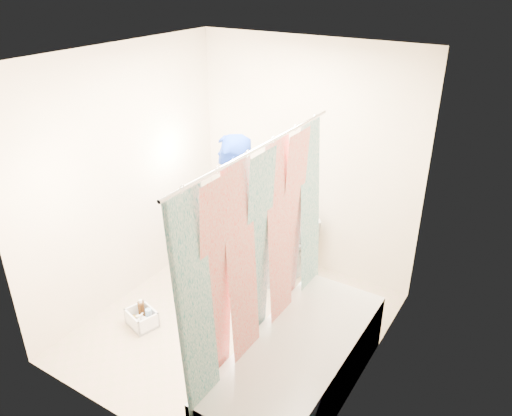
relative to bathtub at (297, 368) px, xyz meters
The scene contains 14 objects.
floor 0.99m from the bathtub, 153.43° to the left, with size 2.60×2.60×0.00m, color tan.
ceiling 2.33m from the bathtub, 153.43° to the left, with size 2.40×2.60×0.02m, color white.
wall_back 2.14m from the bathtub, 116.23° to the left, with size 2.40×0.02×2.40m, color beige.
wall_front 1.54m from the bathtub, 134.17° to the right, with size 2.40×0.02×2.40m, color beige.
wall_left 2.29m from the bathtub, 168.29° to the left, with size 0.02×2.60×2.40m, color beige.
wall_right 1.08m from the bathtub, 50.53° to the left, with size 0.02×2.60×2.40m, color beige.
bathtub is the anchor object (origin of this frame).
curtain_rod 1.71m from the bathtub, behind, with size 0.02×0.02×1.90m, color silver.
shower_curtain 0.82m from the bathtub, behind, with size 0.06×1.75×1.80m, color white.
toilet 1.59m from the bathtub, 122.57° to the left, with size 0.37×0.65×0.66m, color silver.
tank_lid 1.53m from the bathtub, 125.71° to the left, with size 0.41×0.18×0.03m, color silver.
tank_internals 1.77m from the bathtub, 118.74° to the left, with size 0.16×0.08×0.22m.
plumber 1.54m from the bathtub, 144.32° to the left, with size 0.60×0.40×1.66m, color navy.
cleaning_caddy 1.58m from the bathtub, behind, with size 0.32×0.28×0.20m.
Camera 1 is at (2.07, -2.97, 3.00)m, focal length 35.00 mm.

